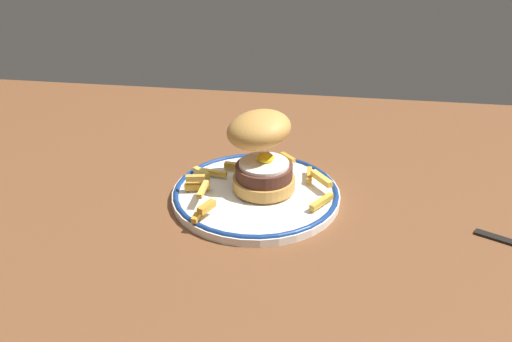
# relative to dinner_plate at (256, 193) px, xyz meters

# --- Properties ---
(ground_plane) EXTENTS (1.38, 1.06, 0.04)m
(ground_plane) POSITION_rel_dinner_plate_xyz_m (-0.04, -0.05, -0.03)
(ground_plane) COLOR brown
(dinner_plate) EXTENTS (0.25, 0.25, 0.02)m
(dinner_plate) POSITION_rel_dinner_plate_xyz_m (0.00, 0.00, 0.00)
(dinner_plate) COLOR white
(dinner_plate) RESTS_ON ground_plane
(burger) EXTENTS (0.12, 0.12, 0.12)m
(burger) POSITION_rel_dinner_plate_xyz_m (0.00, 0.02, 0.07)
(burger) COLOR #C99042
(burger) RESTS_ON dinner_plate
(fries_pile) EXTENTS (0.22, 0.23, 0.03)m
(fries_pile) POSITION_rel_dinner_plate_xyz_m (-0.02, 0.00, 0.02)
(fries_pile) COLOR gold
(fries_pile) RESTS_ON dinner_plate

